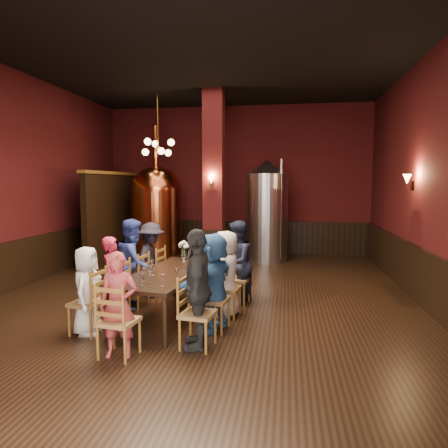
% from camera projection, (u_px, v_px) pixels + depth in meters
% --- Properties ---
extents(room, '(10.00, 10.02, 4.50)m').
position_uv_depth(room, '(203.00, 179.00, 7.37)').
color(room, black).
rests_on(room, ground).
extents(wainscot_right, '(0.08, 9.90, 1.00)m').
position_uv_depth(wainscot_right, '(426.00, 280.00, 6.94)').
color(wainscot_right, black).
rests_on(wainscot_right, ground).
extents(wainscot_back, '(7.90, 0.08, 1.00)m').
position_uv_depth(wainscot_back, '(236.00, 237.00, 12.43)').
color(wainscot_back, black).
rests_on(wainscot_back, ground).
extents(wainscot_left, '(0.08, 9.90, 1.00)m').
position_uv_depth(wainscot_left, '(14.00, 265.00, 8.17)').
color(wainscot_left, black).
rests_on(wainscot_left, ground).
extents(column, '(0.58, 0.58, 4.50)m').
position_uv_depth(column, '(214.00, 180.00, 10.17)').
color(column, '#440E13').
rests_on(column, ground).
extents(partition, '(0.22, 3.50, 2.40)m').
position_uv_depth(partition, '(114.00, 218.00, 11.12)').
color(partition, black).
rests_on(partition, ground).
extents(pendant_cluster, '(0.90, 0.90, 1.70)m').
position_uv_depth(pendant_cluster, '(158.00, 147.00, 10.41)').
color(pendant_cluster, '#A57226').
rests_on(pendant_cluster, room).
extents(sconce_wall, '(0.20, 0.20, 0.36)m').
position_uv_depth(sconce_wall, '(413.00, 182.00, 7.56)').
color(sconce_wall, black).
rests_on(sconce_wall, room).
extents(sconce_column, '(0.20, 0.20, 0.36)m').
position_uv_depth(sconce_column, '(212.00, 182.00, 9.88)').
color(sconce_column, black).
rests_on(sconce_column, column).
extents(dining_table, '(1.32, 2.51, 0.75)m').
position_uv_depth(dining_table, '(170.00, 275.00, 6.44)').
color(dining_table, black).
rests_on(dining_table, ground).
extents(chair_0, '(0.52, 0.52, 0.92)m').
position_uv_depth(chair_0, '(87.00, 302.00, 5.76)').
color(chair_0, brown).
rests_on(chair_0, ground).
extents(person_0, '(0.47, 0.66, 1.27)m').
position_uv_depth(person_0, '(87.00, 290.00, 5.74)').
color(person_0, white).
rests_on(person_0, ground).
extents(chair_1, '(0.52, 0.52, 0.92)m').
position_uv_depth(chair_1, '(113.00, 290.00, 6.39)').
color(chair_1, brown).
rests_on(chair_1, ground).
extents(person_1, '(0.35, 0.50, 1.33)m').
position_uv_depth(person_1, '(113.00, 278.00, 6.37)').
color(person_1, '#A61C37').
rests_on(person_1, ground).
extents(chair_2, '(0.52, 0.52, 0.92)m').
position_uv_depth(chair_2, '(134.00, 281.00, 7.02)').
color(chair_2, brown).
rests_on(chair_2, ground).
extents(person_2, '(0.53, 0.82, 1.56)m').
position_uv_depth(person_2, '(133.00, 263.00, 6.99)').
color(person_2, navy).
rests_on(person_2, ground).
extents(chair_3, '(0.52, 0.52, 0.92)m').
position_uv_depth(chair_3, '(152.00, 273.00, 7.66)').
color(chair_3, brown).
rests_on(chair_3, ground).
extents(person_3, '(0.53, 0.92, 1.43)m').
position_uv_depth(person_3, '(151.00, 260.00, 7.63)').
color(person_3, black).
rests_on(person_3, ground).
extents(chair_4, '(0.52, 0.52, 0.92)m').
position_uv_depth(chair_4, '(198.00, 313.00, 5.27)').
color(chair_4, brown).
rests_on(chair_4, ground).
extents(person_4, '(0.51, 0.97, 1.59)m').
position_uv_depth(person_4, '(198.00, 289.00, 5.23)').
color(person_4, black).
rests_on(person_4, ground).
extents(chair_5, '(0.52, 0.52, 0.92)m').
position_uv_depth(chair_5, '(214.00, 299.00, 5.90)').
color(chair_5, brown).
rests_on(chair_5, ground).
extents(person_5, '(0.81, 1.42, 1.46)m').
position_uv_depth(person_5, '(214.00, 282.00, 5.88)').
color(person_5, '#3667A2').
rests_on(person_5, ground).
extents(chair_6, '(0.52, 0.52, 0.92)m').
position_uv_depth(chair_6, '(226.00, 288.00, 6.53)').
color(chair_6, brown).
rests_on(chair_6, ground).
extents(person_6, '(0.48, 0.71, 1.41)m').
position_uv_depth(person_6, '(226.00, 274.00, 6.51)').
color(person_6, beige).
rests_on(person_6, ground).
extents(chair_7, '(0.52, 0.52, 0.92)m').
position_uv_depth(chair_7, '(237.00, 279.00, 7.17)').
color(chair_7, brown).
rests_on(chair_7, ground).
extents(person_7, '(0.54, 0.80, 1.51)m').
position_uv_depth(person_7, '(237.00, 263.00, 7.14)').
color(person_7, '#181C30').
rests_on(person_7, ground).
extents(chair_8, '(0.52, 0.52, 0.92)m').
position_uv_depth(chair_8, '(119.00, 321.00, 4.99)').
color(chair_8, brown).
rests_on(chair_8, ground).
extents(person_8, '(0.52, 0.37, 1.33)m').
position_uv_depth(person_8, '(118.00, 305.00, 4.97)').
color(person_8, '#A23637').
rests_on(person_8, ground).
extents(copper_kettle, '(1.79, 1.79, 3.74)m').
position_uv_depth(copper_kettle, '(157.00, 212.00, 11.22)').
color(copper_kettle, black).
rests_on(copper_kettle, ground).
extents(steel_vessel, '(1.19, 1.19, 2.81)m').
position_uv_depth(steel_vessel, '(267.00, 211.00, 11.10)').
color(steel_vessel, '#B2B2B7').
rests_on(steel_vessel, ground).
extents(rose_vase, '(0.21, 0.21, 0.36)m').
position_uv_depth(rose_vase, '(184.00, 247.00, 7.41)').
color(rose_vase, white).
rests_on(rose_vase, dining_table).
extents(wine_glass_0, '(0.07, 0.07, 0.17)m').
position_uv_depth(wine_glass_0, '(184.00, 263.00, 6.69)').
color(wine_glass_0, white).
rests_on(wine_glass_0, dining_table).
extents(wine_glass_1, '(0.07, 0.07, 0.17)m').
position_uv_depth(wine_glass_1, '(202.00, 260.00, 6.99)').
color(wine_glass_1, white).
rests_on(wine_glass_1, dining_table).
extents(wine_glass_2, '(0.07, 0.07, 0.17)m').
position_uv_depth(wine_glass_2, '(153.00, 270.00, 6.16)').
color(wine_glass_2, white).
rests_on(wine_glass_2, dining_table).
extents(wine_glass_3, '(0.07, 0.07, 0.17)m').
position_uv_depth(wine_glass_3, '(176.00, 274.00, 5.87)').
color(wine_glass_3, white).
rests_on(wine_glass_3, dining_table).
extents(wine_glass_4, '(0.07, 0.07, 0.17)m').
position_uv_depth(wine_glass_4, '(151.00, 267.00, 6.38)').
color(wine_glass_4, white).
rests_on(wine_glass_4, dining_table).
extents(wine_glass_5, '(0.07, 0.07, 0.17)m').
position_uv_depth(wine_glass_5, '(142.00, 280.00, 5.51)').
color(wine_glass_5, white).
rests_on(wine_glass_5, dining_table).
extents(wine_glass_6, '(0.07, 0.07, 0.17)m').
position_uv_depth(wine_glass_6, '(144.00, 273.00, 5.96)').
color(wine_glass_6, white).
rests_on(wine_glass_6, dining_table).
extents(wine_glass_7, '(0.07, 0.07, 0.17)m').
position_uv_depth(wine_glass_7, '(149.00, 277.00, 5.72)').
color(wine_glass_7, white).
rests_on(wine_glass_7, dining_table).
extents(wine_glass_8, '(0.07, 0.07, 0.17)m').
position_uv_depth(wine_glass_8, '(163.00, 281.00, 5.49)').
color(wine_glass_8, white).
rests_on(wine_glass_8, dining_table).
extents(wine_glass_9, '(0.07, 0.07, 0.17)m').
position_uv_depth(wine_glass_9, '(152.00, 264.00, 6.58)').
color(wine_glass_9, white).
rests_on(wine_glass_9, dining_table).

